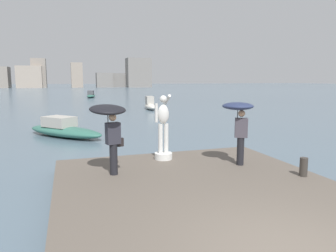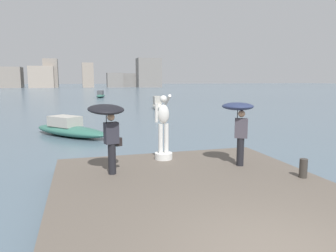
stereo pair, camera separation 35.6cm
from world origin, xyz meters
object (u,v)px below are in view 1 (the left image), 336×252
statue_white_figure (163,133)px  boat_mid (91,95)px  mooring_bollard (304,167)px  boat_near (64,130)px  onlooker_left (110,121)px  onlooker_right (239,116)px  boat_far (150,105)px

statue_white_figure → boat_mid: size_ratio=0.45×
mooring_bollard → boat_near: 12.58m
onlooker_left → boat_near: onlooker_left is taller
boat_near → boat_mid: boat_mid is taller
boat_near → boat_mid: (4.24, 37.98, 0.03)m
statue_white_figure → boat_near: size_ratio=0.43×
statue_white_figure → onlooker_left: size_ratio=1.08×
mooring_bollard → onlooker_right: bearing=124.6°
mooring_bollard → boat_near: boat_near is taller
onlooker_right → mooring_bollard: (1.12, -1.62, -1.27)m
onlooker_right → boat_near: 10.72m
mooring_bollard → boat_mid: (-2.16, 48.81, -0.26)m
statue_white_figure → onlooker_left: statue_white_figure is taller
onlooker_left → boat_far: (7.11, 22.91, -1.46)m
onlooker_right → boat_near: bearing=119.9°
boat_mid → mooring_bollard: bearing=-87.5°
mooring_bollard → boat_far: size_ratio=0.13×
onlooker_left → mooring_bollard: onlooker_left is taller
boat_far → boat_near: bearing=-121.4°
statue_white_figure → onlooker_left: bearing=-147.2°
onlooker_left → boat_near: bearing=98.4°
onlooker_left → mooring_bollard: (5.06, -1.77, -1.27)m
boat_far → onlooker_left: bearing=-107.2°
onlooker_right → boat_mid: bearing=91.3°
statue_white_figure → onlooker_left: 2.38m
onlooker_left → onlooker_right: size_ratio=1.02×
statue_white_figure → onlooker_right: bearing=-34.5°
statue_white_figure → onlooker_right: 2.54m
boat_mid → boat_far: boat_far is taller
statue_white_figure → onlooker_right: statue_white_figure is taller
statue_white_figure → boat_near: bearing=112.7°
onlooker_right → boat_far: (3.17, 23.06, -1.46)m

